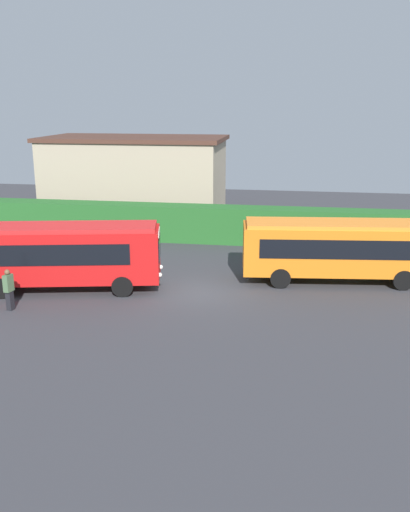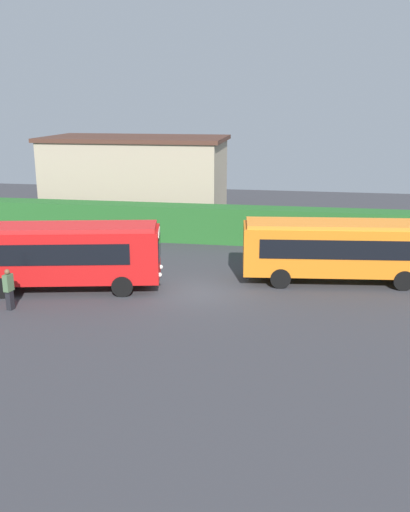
{
  "view_description": "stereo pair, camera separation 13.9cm",
  "coord_description": "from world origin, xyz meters",
  "px_view_note": "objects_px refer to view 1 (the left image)",
  "views": [
    {
      "loc": [
        4.39,
        -24.7,
        8.87
      ],
      "look_at": [
        0.25,
        1.03,
        1.53
      ],
      "focal_mm": 38.81,
      "sensor_mm": 36.0,
      "label": 1
    },
    {
      "loc": [
        4.53,
        -24.67,
        8.87
      ],
      "look_at": [
        0.25,
        1.03,
        1.53
      ],
      "focal_mm": 38.81,
      "sensor_mm": 36.0,
      "label": 2
    }
  ],
  "objects_px": {
    "bus_orange": "(339,248)",
    "bus_red": "(65,253)",
    "person_right": "(307,255)",
    "person_far": "(318,246)",
    "person_center": "(9,289)"
  },
  "relations": [
    {
      "from": "bus_red",
      "to": "person_far",
      "type": "height_order",
      "value": "bus_red"
    },
    {
      "from": "person_center",
      "to": "person_right",
      "type": "bearing_deg",
      "value": 40.43
    },
    {
      "from": "bus_orange",
      "to": "person_right",
      "type": "bearing_deg",
      "value": 126.45
    },
    {
      "from": "person_right",
      "to": "person_far",
      "type": "distance_m",
      "value": 1.72
    },
    {
      "from": "person_far",
      "to": "bus_red",
      "type": "bearing_deg",
      "value": 159.59
    },
    {
      "from": "bus_red",
      "to": "person_center",
      "type": "relative_size",
      "value": 5.03
    },
    {
      "from": "person_center",
      "to": "person_right",
      "type": "height_order",
      "value": "person_center"
    },
    {
      "from": "person_center",
      "to": "person_far",
      "type": "distance_m",
      "value": 16.58
    },
    {
      "from": "bus_orange",
      "to": "person_center",
      "type": "height_order",
      "value": "bus_orange"
    },
    {
      "from": "bus_red",
      "to": "bus_orange",
      "type": "height_order",
      "value": "bus_red"
    },
    {
      "from": "bus_orange",
      "to": "bus_red",
      "type": "bearing_deg",
      "value": -171.78
    },
    {
      "from": "bus_red",
      "to": "person_far",
      "type": "bearing_deg",
      "value": 17.03
    },
    {
      "from": "person_far",
      "to": "bus_orange",
      "type": "bearing_deg",
      "value": -123.8
    },
    {
      "from": "bus_orange",
      "to": "person_far",
      "type": "xyz_separation_m",
      "value": [
        -0.88,
        3.25,
        -0.82
      ]
    },
    {
      "from": "bus_red",
      "to": "person_right",
      "type": "distance_m",
      "value": 12.59
    }
  ]
}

